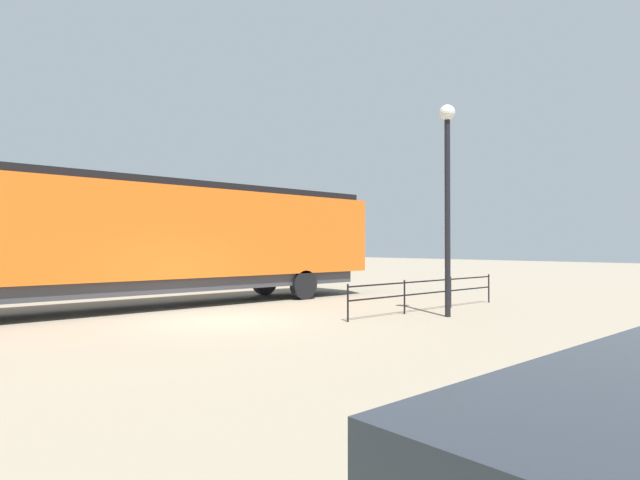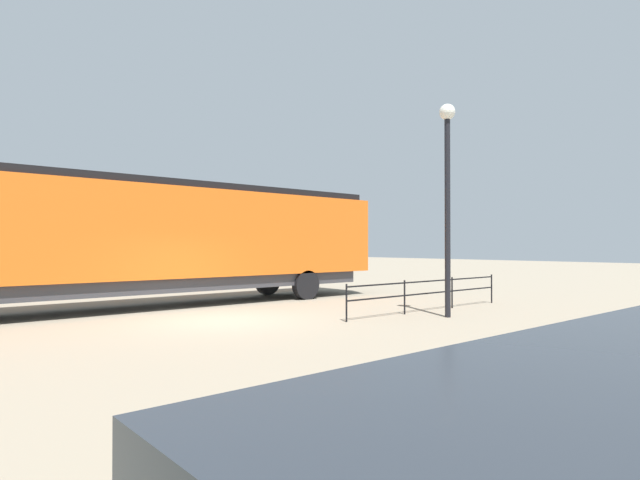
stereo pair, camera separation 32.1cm
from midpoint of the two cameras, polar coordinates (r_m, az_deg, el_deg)
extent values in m
plane|color=gray|center=(14.33, -10.14, -8.78)|extent=(120.00, 120.00, 0.00)
cube|color=orange|center=(17.61, -18.42, 0.78)|extent=(2.85, 17.86, 2.91)
cube|color=black|center=(21.69, 0.84, -0.68)|extent=(2.73, 2.44, 2.04)
cube|color=black|center=(17.72, -18.40, 5.88)|extent=(2.56, 17.15, 0.24)
cube|color=#38383D|center=(17.65, -18.44, -4.69)|extent=(2.56, 16.43, 0.45)
cylinder|color=black|center=(21.52, -5.43, -4.59)|extent=(0.30, 1.10, 1.10)
cylinder|color=black|center=(19.49, -1.12, -5.01)|extent=(0.30, 1.10, 1.10)
cylinder|color=black|center=(15.08, 14.58, 2.52)|extent=(0.16, 0.16, 5.72)
sphere|color=silver|center=(15.53, 14.55, 13.62)|extent=(0.45, 0.45, 0.45)
cube|color=black|center=(16.37, 12.62, -4.48)|extent=(0.04, 7.08, 0.04)
cube|color=black|center=(16.40, 12.62, -5.79)|extent=(0.04, 7.08, 0.04)
cylinder|color=black|center=(13.77, 3.63, -7.00)|extent=(0.05, 0.05, 1.01)
cylinder|color=black|center=(15.49, 9.97, -6.28)|extent=(0.05, 0.05, 1.01)
cylinder|color=black|center=(17.36, 14.98, -5.66)|extent=(0.05, 0.05, 1.01)
cylinder|color=black|center=(19.34, 18.98, -5.14)|extent=(0.05, 0.05, 1.01)
camera|label=1|loc=(0.16, -89.41, -0.01)|focal=28.79mm
camera|label=2|loc=(0.16, 90.59, 0.01)|focal=28.79mm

